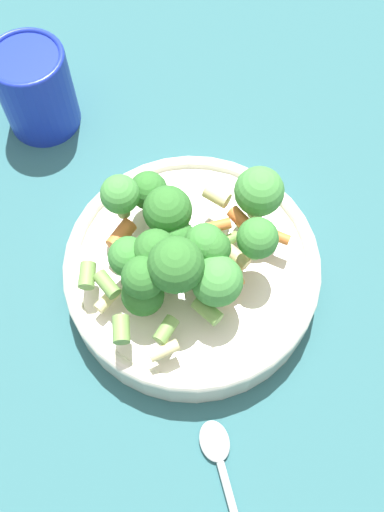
% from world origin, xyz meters
% --- Properties ---
extents(ground_plane, '(3.00, 3.00, 0.00)m').
position_xyz_m(ground_plane, '(0.00, 0.00, 0.00)').
color(ground_plane, '#2D6066').
extents(bowl, '(0.24, 0.24, 0.05)m').
position_xyz_m(bowl, '(0.00, 0.00, 0.03)').
color(bowl, silver).
rests_on(bowl, ground_plane).
extents(pasta_salad, '(0.20, 0.16, 0.08)m').
position_xyz_m(pasta_salad, '(0.01, -0.00, 0.09)').
color(pasta_salad, '#8CB766').
rests_on(pasta_salad, bowl).
extents(cup, '(0.08, 0.08, 0.10)m').
position_xyz_m(cup, '(-0.08, -0.25, 0.05)').
color(cup, '#192DAD').
rests_on(cup, ground_plane).
extents(spoon, '(0.13, 0.14, 0.01)m').
position_xyz_m(spoon, '(0.14, 0.12, 0.01)').
color(spoon, silver).
rests_on(spoon, ground_plane).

